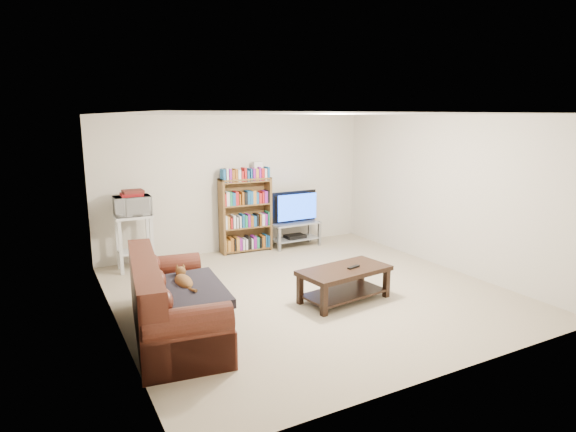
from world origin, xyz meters
TOP-DOWN VIEW (x-y plane):
  - floor at (0.00, 0.00)m, footprint 5.00×5.00m
  - ceiling at (0.00, 0.00)m, footprint 5.00×5.00m
  - wall_back at (0.00, 2.50)m, footprint 5.00×0.00m
  - wall_front at (0.00, -2.50)m, footprint 5.00×0.00m
  - wall_left at (-2.50, 0.00)m, footprint 0.00×5.00m
  - wall_right at (2.50, 0.00)m, footprint 0.00×5.00m
  - sofa at (-2.03, -0.44)m, footprint 1.15×2.13m
  - blanket at (-1.87, -0.61)m, footprint 0.84×1.06m
  - cat at (-1.85, -0.42)m, footprint 0.30×0.58m
  - coffee_table at (0.25, -0.50)m, footprint 1.27×0.75m
  - remote at (0.36, -0.54)m, footprint 0.20×0.11m
  - tv_stand at (0.98, 2.15)m, footprint 0.92×0.43m
  - television at (0.98, 2.15)m, footprint 0.99×0.15m
  - dvd_player at (0.98, 2.15)m, footprint 0.37×0.26m
  - bookshelf at (0.05, 2.28)m, footprint 0.92×0.32m
  - shelf_clutter at (0.15, 2.29)m, footprint 0.67×0.21m
  - microwave_stand at (-1.90, 2.11)m, footprint 0.56×0.41m
  - microwave at (-1.90, 2.11)m, footprint 0.55×0.38m
  - game_boxes at (-1.90, 2.11)m, footprint 0.32×0.29m

SIDE VIEW (x-z plane):
  - floor at x=0.00m, z-range 0.00..0.00m
  - dvd_player at x=0.98m, z-range 0.16..0.22m
  - coffee_table at x=0.25m, z-range 0.09..0.52m
  - sofa at x=-2.03m, z-range -0.13..0.74m
  - tv_stand at x=0.98m, z-range 0.08..0.54m
  - remote at x=0.36m, z-range 0.44..0.46m
  - blanket at x=-1.87m, z-range 0.43..0.61m
  - microwave_stand at x=-1.90m, z-range 0.12..1.00m
  - cat at x=-1.85m, z-range 0.49..0.66m
  - bookshelf at x=0.05m, z-range 0.02..1.34m
  - television at x=0.98m, z-range 0.46..1.02m
  - microwave at x=-1.90m, z-range 0.88..1.18m
  - wall_back at x=0.00m, z-range -1.30..3.70m
  - wall_front at x=0.00m, z-range -1.30..3.70m
  - wall_left at x=-2.50m, z-range -1.30..3.70m
  - wall_right at x=2.50m, z-range -1.30..3.70m
  - game_boxes at x=-1.90m, z-range 1.18..1.23m
  - shelf_clutter at x=0.15m, z-range 1.28..1.56m
  - ceiling at x=0.00m, z-range 2.40..2.40m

